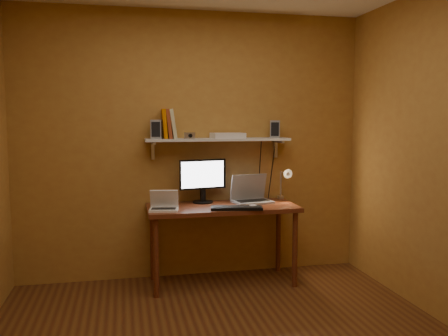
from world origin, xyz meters
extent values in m
cube|color=#AD7E34|center=(0.00, 1.61, 1.30)|extent=(3.40, 0.02, 2.60)
cube|color=#AD7E34|center=(0.00, -1.61, 1.30)|extent=(3.40, 0.02, 2.60)
cube|color=brown|center=(0.23, 1.28, 0.73)|extent=(1.40, 0.60, 0.04)
cylinder|color=brown|center=(-0.41, 1.04, 0.35)|extent=(0.05, 0.05, 0.71)
cylinder|color=brown|center=(0.87, 1.04, 0.35)|extent=(0.05, 0.05, 0.71)
cylinder|color=brown|center=(-0.41, 1.52, 0.35)|extent=(0.05, 0.05, 0.71)
cylinder|color=brown|center=(0.87, 1.52, 0.35)|extent=(0.05, 0.05, 0.71)
cube|color=silver|center=(0.23, 1.47, 1.36)|extent=(1.40, 0.25, 0.02)
cube|color=silver|center=(-0.39, 1.58, 1.26)|extent=(0.03, 0.03, 0.18)
cube|color=silver|center=(0.85, 1.58, 1.26)|extent=(0.03, 0.03, 0.18)
cylinder|color=black|center=(0.07, 1.47, 0.76)|extent=(0.23, 0.23, 0.01)
cube|color=black|center=(0.07, 1.47, 0.83)|extent=(0.05, 0.04, 0.14)
cube|color=black|center=(0.07, 1.47, 1.03)|extent=(0.46, 0.12, 0.29)
cube|color=white|center=(0.07, 1.45, 1.03)|extent=(0.42, 0.09, 0.25)
cube|color=gray|center=(0.54, 1.37, 0.76)|extent=(0.40, 0.31, 0.02)
cube|color=black|center=(0.54, 1.37, 0.77)|extent=(0.33, 0.19, 0.00)
cube|color=gray|center=(0.53, 1.46, 0.89)|extent=(0.37, 0.13, 0.25)
cube|color=#111D37|center=(0.53, 1.46, 0.89)|extent=(0.33, 0.11, 0.21)
cube|color=white|center=(-0.33, 1.14, 0.76)|extent=(0.28, 0.21, 0.02)
cube|color=black|center=(-0.33, 1.14, 0.77)|extent=(0.23, 0.13, 0.00)
cube|color=white|center=(-0.32, 1.19, 0.85)|extent=(0.26, 0.12, 0.17)
cube|color=black|center=(-0.32, 1.19, 0.85)|extent=(0.23, 0.10, 0.14)
cube|color=black|center=(0.31, 1.07, 0.76)|extent=(0.48, 0.24, 0.02)
ellipsoid|color=white|center=(0.47, 1.09, 0.77)|extent=(0.10, 0.07, 0.03)
cube|color=silver|center=(0.89, 1.52, 0.74)|extent=(0.05, 0.06, 0.08)
cylinder|color=silver|center=(0.89, 1.52, 0.89)|extent=(0.02, 0.02, 0.28)
cylinder|color=silver|center=(0.89, 1.44, 1.03)|extent=(0.01, 0.16, 0.01)
cone|color=silver|center=(0.89, 1.36, 1.03)|extent=(0.09, 0.09, 0.09)
sphere|color=#FFE0A5|center=(0.89, 1.34, 1.03)|extent=(0.04, 0.04, 0.04)
cube|color=gray|center=(-0.36, 1.48, 1.46)|extent=(0.12, 0.12, 0.18)
cube|color=gray|center=(0.80, 1.48, 1.46)|extent=(0.12, 0.12, 0.17)
cube|color=#C36201|center=(-0.29, 1.49, 1.51)|extent=(0.06, 0.19, 0.28)
cube|color=maroon|center=(-0.25, 1.49, 1.51)|extent=(0.07, 0.19, 0.28)
cube|color=#C4BF93|center=(-0.21, 1.49, 1.51)|extent=(0.08, 0.19, 0.28)
cube|color=silver|center=(-0.06, 1.41, 1.40)|extent=(0.10, 0.05, 0.06)
cylinder|color=black|center=(-0.06, 1.40, 1.40)|extent=(0.04, 0.03, 0.04)
cube|color=white|center=(0.32, 1.46, 1.40)|extent=(0.33, 0.23, 0.05)
camera|label=1|loc=(-0.68, -3.01, 1.57)|focal=38.00mm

